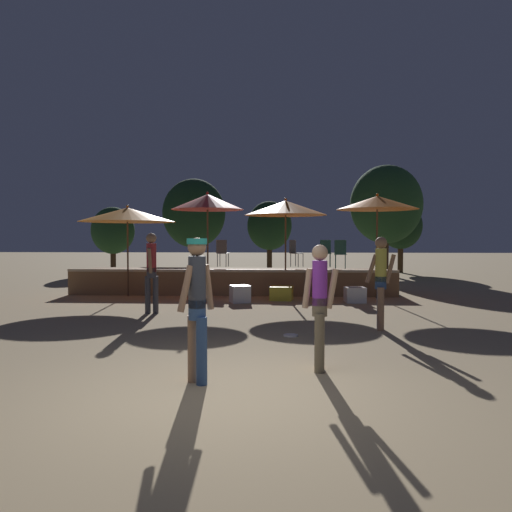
{
  "coord_description": "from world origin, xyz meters",
  "views": [
    {
      "loc": [
        0.74,
        -5.38,
        1.73
      ],
      "look_at": [
        0.0,
        6.85,
        1.32
      ],
      "focal_mm": 35.0,
      "sensor_mm": 36.0,
      "label": 1
    }
  ],
  "objects": [
    {
      "name": "patio_umbrella_1",
      "position": [
        0.72,
        9.75,
        2.68
      ],
      "size": [
        2.49,
        2.49,
        2.98
      ],
      "color": "brown",
      "rests_on": "ground"
    },
    {
      "name": "background_tree_4",
      "position": [
        -0.15,
        21.41,
        2.46
      ],
      "size": [
        2.38,
        2.38,
        3.78
      ],
      "color": "#3D2B1C",
      "rests_on": "ground"
    },
    {
      "name": "patio_umbrella_0",
      "position": [
        3.4,
        9.42,
        2.8
      ],
      "size": [
        2.38,
        2.38,
        3.08
      ],
      "color": "brown",
      "rests_on": "ground"
    },
    {
      "name": "bistro_chair_2",
      "position": [
        -1.4,
        11.22,
        1.36
      ],
      "size": [
        0.41,
        0.41,
        0.9
      ],
      "rotation": [
        0.0,
        0.0,
        2.99
      ],
      "color": "#47474C",
      "rests_on": "wooden_deck"
    },
    {
      "name": "bistro_chair_0",
      "position": [
        1.03,
        11.46,
        1.36
      ],
      "size": [
        0.47,
        0.47,
        0.9
      ],
      "rotation": [
        0.0,
        0.0,
        0.98
      ],
      "color": "#47474C",
      "rests_on": "wooden_deck"
    },
    {
      "name": "cube_seat_0",
      "position": [
        2.63,
        8.39,
        0.21
      ],
      "size": [
        0.57,
        0.57,
        0.42
      ],
      "rotation": [
        0.0,
        0.0,
        0.08
      ],
      "color": "white",
      "rests_on": "ground"
    },
    {
      "name": "cube_seat_1",
      "position": [
        0.61,
        8.79,
        0.2
      ],
      "size": [
        0.68,
        0.68,
        0.39
      ],
      "rotation": [
        0.0,
        0.0,
        -0.1
      ],
      "color": "yellow",
      "rests_on": "ground"
    },
    {
      "name": "person_2",
      "position": [
        -2.39,
        6.05,
        1.05
      ],
      "size": [
        0.31,
        0.57,
        1.88
      ],
      "rotation": [
        0.0,
        0.0,
        3.21
      ],
      "color": "#3F3F47",
      "rests_on": "ground"
    },
    {
      "name": "person_3",
      "position": [
        1.18,
        1.15,
        0.89
      ],
      "size": [
        0.48,
        0.29,
        1.66
      ],
      "rotation": [
        0.0,
        0.0,
        1.49
      ],
      "color": "#72664C",
      "rests_on": "ground"
    },
    {
      "name": "patio_umbrella_2",
      "position": [
        -4.06,
        9.47,
        2.47
      ],
      "size": [
        2.9,
        2.9,
        2.77
      ],
      "color": "brown",
      "rests_on": "ground"
    },
    {
      "name": "patio_umbrella_3",
      "position": [
        -1.6,
        9.42,
        2.84
      ],
      "size": [
        2.16,
        2.16,
        3.16
      ],
      "color": "brown",
      "rests_on": "ground"
    },
    {
      "name": "bistro_chair_1",
      "position": [
        2.06,
        11.45,
        1.36
      ],
      "size": [
        0.4,
        0.4,
        0.9
      ],
      "rotation": [
        0.0,
        0.0,
        6.24
      ],
      "color": "#1E4C47",
      "rests_on": "wooden_deck"
    },
    {
      "name": "bistro_chair_3",
      "position": [
        2.43,
        10.28,
        1.36
      ],
      "size": [
        0.4,
        0.41,
        0.9
      ],
      "rotation": [
        0.0,
        0.0,
        3.01
      ],
      "color": "#1E4C47",
      "rests_on": "wooden_deck"
    },
    {
      "name": "background_tree_2",
      "position": [
        6.69,
        20.96,
        2.41
      ],
      "size": [
        2.19,
        2.19,
        3.63
      ],
      "color": "#3D2B1C",
      "rests_on": "ground"
    },
    {
      "name": "frisbee_disc",
      "position": [
        0.82,
        3.47,
        0.02
      ],
      "size": [
        0.26,
        0.26,
        0.03
      ],
      "color": "white",
      "rests_on": "ground"
    },
    {
      "name": "background_tree_3",
      "position": [
        -8.24,
        20.02,
        2.18
      ],
      "size": [
        2.22,
        2.22,
        3.41
      ],
      "color": "#3D2B1C",
      "rests_on": "ground"
    },
    {
      "name": "person_0",
      "position": [
        2.54,
        4.22,
        0.98
      ],
      "size": [
        0.57,
        0.3,
        1.78
      ],
      "rotation": [
        0.0,
        0.0,
        1.43
      ],
      "color": "#997051",
      "rests_on": "ground"
    },
    {
      "name": "person_1",
      "position": [
        -0.32,
        0.5,
        0.99
      ],
      "size": [
        0.42,
        0.45,
        1.75
      ],
      "rotation": [
        0.0,
        0.0,
        5.55
      ],
      "color": "#997051",
      "rests_on": "ground"
    },
    {
      "name": "background_tree_1",
      "position": [
        -4.2,
        21.14,
        3.12
      ],
      "size": [
        3.36,
        3.36,
        4.97
      ],
      "color": "#3D2B1C",
      "rests_on": "ground"
    },
    {
      "name": "background_tree_0",
      "position": [
        5.52,
        18.88,
        3.4
      ],
      "size": [
        3.41,
        3.41,
        5.28
      ],
      "color": "#3D2B1C",
      "rests_on": "ground"
    },
    {
      "name": "cube_seat_2",
      "position": [
        -0.52,
        8.18,
        0.23
      ],
      "size": [
        0.63,
        0.63,
        0.47
      ],
      "rotation": [
        0.0,
        0.0,
        0.34
      ],
      "color": "white",
      "rests_on": "ground"
    },
    {
      "name": "wooden_deck",
      "position": [
        -0.96,
        10.91,
        0.37
      ],
      "size": [
        10.14,
        2.5,
        0.81
      ],
      "color": "olive",
      "rests_on": "ground"
    },
    {
      "name": "ground_plane",
      "position": [
        0.0,
        0.0,
        0.0
      ],
      "size": [
        120.0,
        120.0,
        0.0
      ],
      "primitive_type": "plane",
      "color": "tan"
    }
  ]
}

